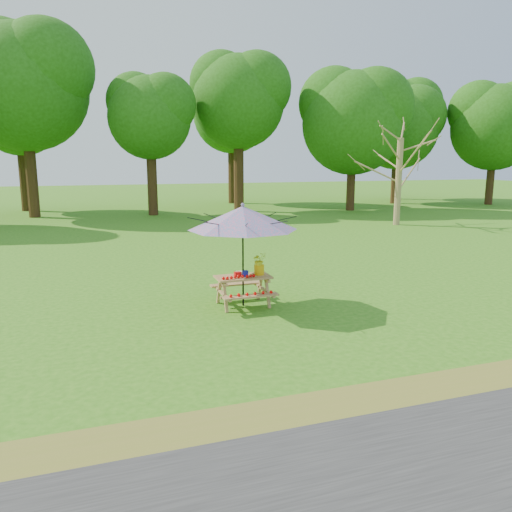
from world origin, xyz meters
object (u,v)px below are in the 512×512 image
object	(u,v)px
bare_tree	(403,101)
flower_bucket	(259,263)
patio_umbrella	(243,218)
picnic_table	(243,291)

from	to	relation	value
bare_tree	flower_bucket	xyz separation A→B (m)	(-11.06, -10.91, -5.02)
bare_tree	flower_bucket	bearing A→B (deg)	-135.40
bare_tree	patio_umbrella	xyz separation A→B (m)	(-11.45, -10.94, -4.00)
picnic_table	bare_tree	bearing A→B (deg)	43.70
patio_umbrella	flower_bucket	world-z (taller)	patio_umbrella
bare_tree	patio_umbrella	distance (m)	16.33
patio_umbrella	flower_bucket	size ratio (longest dim) A/B	5.71
picnic_table	patio_umbrella	distance (m)	1.62
bare_tree	flower_bucket	size ratio (longest dim) A/B	19.63
picnic_table	patio_umbrella	xyz separation A→B (m)	(0.00, 0.00, 1.62)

